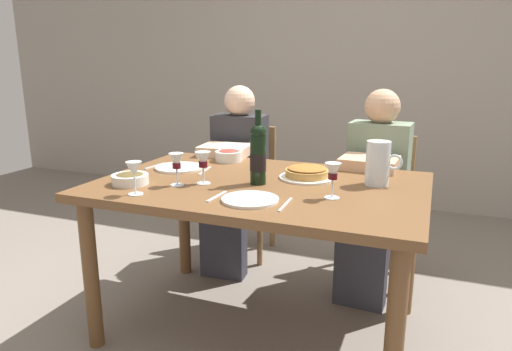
# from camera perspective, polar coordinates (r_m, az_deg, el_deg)

# --- Properties ---
(ground_plane) EXTENTS (8.00, 8.00, 0.00)m
(ground_plane) POSITION_cam_1_polar(r_m,az_deg,el_deg) (2.45, 0.51, -18.27)
(ground_plane) COLOR slate
(back_wall) EXTENTS (8.00, 0.10, 2.80)m
(back_wall) POSITION_cam_1_polar(r_m,az_deg,el_deg) (4.38, 12.13, 14.88)
(back_wall) COLOR #A3998E
(back_wall) RESTS_ON ground
(dining_table) EXTENTS (1.50, 1.00, 0.76)m
(dining_table) POSITION_cam_1_polar(r_m,az_deg,el_deg) (2.17, 0.55, -3.20)
(dining_table) COLOR brown
(dining_table) RESTS_ON ground
(wine_bottle) EXTENTS (0.07, 0.07, 0.34)m
(wine_bottle) POSITION_cam_1_polar(r_m,az_deg,el_deg) (2.09, 0.19, 2.70)
(wine_bottle) COLOR black
(wine_bottle) RESTS_ON dining_table
(water_pitcher) EXTENTS (0.16, 0.11, 0.20)m
(water_pitcher) POSITION_cam_1_polar(r_m,az_deg,el_deg) (2.15, 14.89, 1.18)
(water_pitcher) COLOR silver
(water_pitcher) RESTS_ON dining_table
(baked_tart) EXTENTS (0.27, 0.27, 0.06)m
(baked_tart) POSITION_cam_1_polar(r_m,az_deg,el_deg) (2.22, 6.35, 0.32)
(baked_tart) COLOR white
(baked_tart) RESTS_ON dining_table
(salad_bowl) EXTENTS (0.15, 0.15, 0.07)m
(salad_bowl) POSITION_cam_1_polar(r_m,az_deg,el_deg) (2.60, -3.39, 2.55)
(salad_bowl) COLOR white
(salad_bowl) RESTS_ON dining_table
(olive_bowl) EXTENTS (0.17, 0.17, 0.05)m
(olive_bowl) POSITION_cam_1_polar(r_m,az_deg,el_deg) (2.18, -15.37, -0.33)
(olive_bowl) COLOR white
(olive_bowl) RESTS_ON dining_table
(wine_glass_left_diner) EXTENTS (0.07, 0.07, 0.15)m
(wine_glass_left_diner) POSITION_cam_1_polar(r_m,az_deg,el_deg) (1.90, 9.52, 0.28)
(wine_glass_left_diner) COLOR silver
(wine_glass_left_diner) RESTS_ON dining_table
(wine_glass_right_diner) EXTENTS (0.07, 0.07, 0.15)m
(wine_glass_right_diner) POSITION_cam_1_polar(r_m,az_deg,el_deg) (2.10, -9.84, 1.57)
(wine_glass_right_diner) COLOR silver
(wine_glass_right_diner) RESTS_ON dining_table
(wine_glass_centre) EXTENTS (0.07, 0.07, 0.15)m
(wine_glass_centre) POSITION_cam_1_polar(r_m,az_deg,el_deg) (2.11, -6.60, 1.78)
(wine_glass_centre) COLOR silver
(wine_glass_centre) RESTS_ON dining_table
(wine_glass_spare) EXTENTS (0.07, 0.07, 0.14)m
(wine_glass_spare) POSITION_cam_1_polar(r_m,az_deg,el_deg) (1.99, -14.89, 0.58)
(wine_glass_spare) COLOR silver
(wine_glass_spare) RESTS_ON dining_table
(dinner_plate_left_setting) EXTENTS (0.23, 0.23, 0.01)m
(dinner_plate_left_setting) POSITION_cam_1_polar(r_m,az_deg,el_deg) (1.86, -0.73, -3.00)
(dinner_plate_left_setting) COLOR white
(dinner_plate_left_setting) RESTS_ON dining_table
(dinner_plate_right_setting) EXTENTS (0.25, 0.25, 0.01)m
(dinner_plate_right_setting) POSITION_cam_1_polar(r_m,az_deg,el_deg) (2.45, -9.49, 0.98)
(dinner_plate_right_setting) COLOR white
(dinner_plate_right_setting) RESTS_ON dining_table
(fork_left_setting) EXTENTS (0.02, 0.16, 0.00)m
(fork_left_setting) POSITION_cam_1_polar(r_m,az_deg,el_deg) (1.92, -4.89, -2.61)
(fork_left_setting) COLOR silver
(fork_left_setting) RESTS_ON dining_table
(knife_left_setting) EXTENTS (0.02, 0.18, 0.00)m
(knife_left_setting) POSITION_cam_1_polar(r_m,az_deg,el_deg) (1.81, 3.68, -3.60)
(knife_left_setting) COLOR silver
(knife_left_setting) RESTS_ON dining_table
(knife_right_setting) EXTENTS (0.04, 0.18, 0.00)m
(knife_right_setting) POSITION_cam_1_polar(r_m,az_deg,el_deg) (2.38, -6.37, 0.60)
(knife_right_setting) COLOR silver
(knife_right_setting) RESTS_ON dining_table
(spoon_right_setting) EXTENTS (0.03, 0.16, 0.00)m
(spoon_right_setting) POSITION_cam_1_polar(r_m,az_deg,el_deg) (2.53, -12.41, 1.17)
(spoon_right_setting) COLOR silver
(spoon_right_setting) RESTS_ON dining_table
(chair_left) EXTENTS (0.43, 0.43, 0.87)m
(chair_left) POSITION_cam_1_polar(r_m,az_deg,el_deg) (3.20, -1.22, -0.71)
(chair_left) COLOR olive
(chair_left) RESTS_ON ground
(diner_left) EXTENTS (0.36, 0.53, 1.16)m
(diner_left) POSITION_cam_1_polar(r_m,az_deg,el_deg) (2.96, -2.68, 0.42)
(diner_left) COLOR #2D2D33
(diner_left) RESTS_ON ground
(chair_right) EXTENTS (0.42, 0.42, 0.87)m
(chair_right) POSITION_cam_1_polar(r_m,az_deg,el_deg) (2.94, 15.07, -2.54)
(chair_right) COLOR olive
(chair_right) RESTS_ON ground
(diner_right) EXTENTS (0.35, 0.52, 1.16)m
(diner_right) POSITION_cam_1_polar(r_m,az_deg,el_deg) (2.68, 14.38, -1.42)
(diner_right) COLOR gray
(diner_right) RESTS_ON ground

